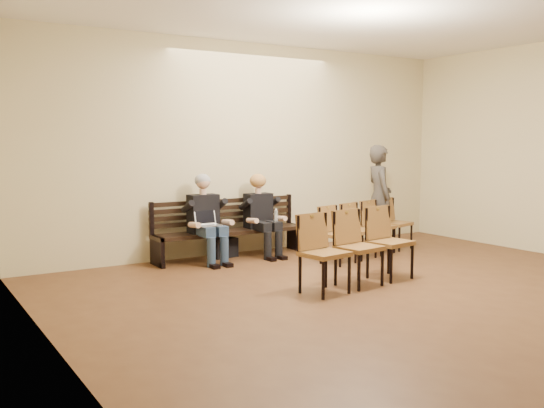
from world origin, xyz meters
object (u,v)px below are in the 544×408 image
at_px(water_bottle, 276,223).
at_px(chair_row_front, 369,229).
at_px(laptop, 209,227).
at_px(bag, 223,248).
at_px(passerby, 379,189).
at_px(seated_man, 206,219).
at_px(chair_row_back, 359,248).
at_px(bench, 231,244).
at_px(seated_woman, 261,218).

relative_size(water_bottle, chair_row_front, 0.10).
bearing_deg(laptop, water_bottle, 10.36).
height_order(bag, passerby, passerby).
distance_m(seated_man, chair_row_back, 2.65).
xyz_separation_m(seated_man, bag, (0.40, 0.22, -0.52)).
bearing_deg(chair_row_back, water_bottle, 78.30).
distance_m(laptop, chair_row_back, 2.48).
height_order(bench, water_bottle, water_bottle).
bearing_deg(water_bottle, bench, 152.60).
bearing_deg(seated_man, chair_row_front, -21.01).
relative_size(bag, passerby, 0.20).
bearing_deg(seated_man, seated_woman, 0.00).
height_order(bench, laptop, laptop).
distance_m(chair_row_front, chair_row_back, 2.10).
xyz_separation_m(water_bottle, chair_row_front, (1.34, -0.74, -0.11)).
bearing_deg(seated_woman, bag, 159.87).
bearing_deg(water_bottle, laptop, 179.11).
bearing_deg(water_bottle, chair_row_front, -28.90).
height_order(bench, seated_man, seated_man).
height_order(seated_woman, passerby, passerby).
distance_m(seated_man, chair_row_front, 2.67).
bearing_deg(water_bottle, seated_woman, 124.16).
bearing_deg(water_bottle, chair_row_back, -93.70).
distance_m(seated_woman, chair_row_front, 1.77).
height_order(chair_row_front, chair_row_back, chair_row_back).
distance_m(laptop, chair_row_front, 2.64).
bearing_deg(bag, passerby, -14.44).
relative_size(seated_man, bag, 3.23).
xyz_separation_m(seated_woman, laptop, (-1.04, -0.20, -0.05)).
relative_size(bag, chair_row_back, 0.24).
xyz_separation_m(bench, bag, (-0.10, 0.10, -0.07)).
bearing_deg(passerby, bag, 95.77).
height_order(bench, chair_row_back, chair_row_back).
bearing_deg(seated_woman, water_bottle, -55.84).
bearing_deg(laptop, seated_man, 89.38).
distance_m(laptop, water_bottle, 1.19).
relative_size(bench, seated_woman, 2.08).
bearing_deg(bench, chair_row_back, -78.91).
bearing_deg(bag, chair_row_front, -29.39).
distance_m(seated_man, laptop, 0.23).
height_order(bag, chair_row_back, chair_row_back).
height_order(bench, seated_woman, seated_woman).
xyz_separation_m(water_bottle, chair_row_back, (-0.14, -2.23, -0.06)).
height_order(seated_man, water_bottle, seated_man).
distance_m(water_bottle, chair_row_back, 2.24).
height_order(water_bottle, passerby, passerby).
bearing_deg(passerby, seated_woman, 97.44).
bearing_deg(bench, bag, 134.70).
bearing_deg(bag, seated_man, -151.20).
relative_size(laptop, bag, 0.82).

